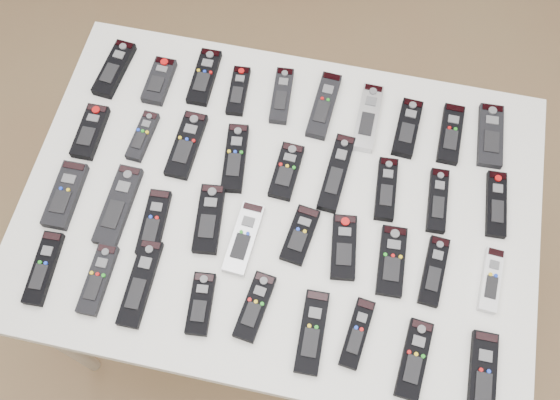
% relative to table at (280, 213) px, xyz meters
% --- Properties ---
extents(ground, '(4.00, 4.00, 0.00)m').
position_rel_table_xyz_m(ground, '(-0.00, -0.05, -0.72)').
color(ground, '#936C4B').
rests_on(ground, ground).
extents(table, '(1.25, 0.88, 0.78)m').
position_rel_table_xyz_m(table, '(0.00, 0.00, 0.00)').
color(table, white).
rests_on(table, ground).
extents(remote_0, '(0.07, 0.18, 0.02)m').
position_rel_table_xyz_m(remote_0, '(-0.52, 0.29, 0.07)').
color(remote_0, black).
rests_on(remote_0, table).
extents(remote_1, '(0.06, 0.14, 0.02)m').
position_rel_table_xyz_m(remote_1, '(-0.39, 0.28, 0.07)').
color(remote_1, black).
rests_on(remote_1, table).
extents(remote_2, '(0.06, 0.17, 0.02)m').
position_rel_table_xyz_m(remote_2, '(-0.27, 0.31, 0.07)').
color(remote_2, black).
rests_on(remote_2, table).
extents(remote_3, '(0.06, 0.15, 0.02)m').
position_rel_table_xyz_m(remote_3, '(-0.17, 0.29, 0.07)').
color(remote_3, black).
rests_on(remote_3, table).
extents(remote_4, '(0.06, 0.17, 0.02)m').
position_rel_table_xyz_m(remote_4, '(-0.06, 0.30, 0.07)').
color(remote_4, black).
rests_on(remote_4, table).
extents(remote_5, '(0.06, 0.20, 0.02)m').
position_rel_table_xyz_m(remote_5, '(0.05, 0.29, 0.07)').
color(remote_5, black).
rests_on(remote_5, table).
extents(remote_6, '(0.06, 0.19, 0.02)m').
position_rel_table_xyz_m(remote_6, '(0.17, 0.28, 0.07)').
color(remote_6, '#B7B7BC').
rests_on(remote_6, table).
extents(remote_7, '(0.06, 0.17, 0.02)m').
position_rel_table_xyz_m(remote_7, '(0.28, 0.27, 0.07)').
color(remote_7, black).
rests_on(remote_7, table).
extents(remote_8, '(0.06, 0.17, 0.02)m').
position_rel_table_xyz_m(remote_8, '(0.39, 0.28, 0.07)').
color(remote_8, black).
rests_on(remote_8, table).
extents(remote_9, '(0.07, 0.18, 0.02)m').
position_rel_table_xyz_m(remote_9, '(0.49, 0.29, 0.07)').
color(remote_9, black).
rests_on(remote_9, table).
extents(remote_10, '(0.06, 0.15, 0.02)m').
position_rel_table_xyz_m(remote_10, '(-0.51, 0.09, 0.07)').
color(remote_10, black).
rests_on(remote_10, table).
extents(remote_11, '(0.05, 0.14, 0.02)m').
position_rel_table_xyz_m(remote_11, '(-0.38, 0.11, 0.07)').
color(remote_11, black).
rests_on(remote_11, table).
extents(remote_12, '(0.07, 0.19, 0.02)m').
position_rel_table_xyz_m(remote_12, '(-0.26, 0.10, 0.07)').
color(remote_12, black).
rests_on(remote_12, table).
extents(remote_13, '(0.07, 0.19, 0.02)m').
position_rel_table_xyz_m(remote_13, '(-0.13, 0.09, 0.07)').
color(remote_13, black).
rests_on(remote_13, table).
extents(remote_14, '(0.06, 0.15, 0.02)m').
position_rel_table_xyz_m(remote_14, '(-0.00, 0.08, 0.07)').
color(remote_14, black).
rests_on(remote_14, table).
extents(remote_15, '(0.06, 0.21, 0.02)m').
position_rel_table_xyz_m(remote_15, '(0.12, 0.10, 0.07)').
color(remote_15, black).
rests_on(remote_15, table).
extents(remote_16, '(0.06, 0.17, 0.02)m').
position_rel_table_xyz_m(remote_16, '(0.25, 0.09, 0.07)').
color(remote_16, black).
rests_on(remote_16, table).
extents(remote_17, '(0.05, 0.17, 0.02)m').
position_rel_table_xyz_m(remote_17, '(0.37, 0.08, 0.07)').
color(remote_17, black).
rests_on(remote_17, table).
extents(remote_18, '(0.05, 0.17, 0.02)m').
position_rel_table_xyz_m(remote_18, '(0.51, 0.10, 0.07)').
color(remote_18, black).
rests_on(remote_18, table).
extents(remote_19, '(0.06, 0.17, 0.02)m').
position_rel_table_xyz_m(remote_19, '(-0.51, -0.09, 0.07)').
color(remote_19, black).
rests_on(remote_19, table).
extents(remote_20, '(0.06, 0.21, 0.02)m').
position_rel_table_xyz_m(remote_20, '(-0.38, -0.09, 0.07)').
color(remote_20, black).
rests_on(remote_20, table).
extents(remote_21, '(0.06, 0.17, 0.02)m').
position_rel_table_xyz_m(remote_21, '(-0.28, -0.12, 0.07)').
color(remote_21, black).
rests_on(remote_21, table).
extents(remote_22, '(0.08, 0.18, 0.02)m').
position_rel_table_xyz_m(remote_22, '(-0.16, -0.08, 0.07)').
color(remote_22, black).
rests_on(remote_22, table).
extents(remote_23, '(0.06, 0.18, 0.02)m').
position_rel_table_xyz_m(remote_23, '(-0.06, -0.11, 0.07)').
color(remote_23, '#B7B7BC').
rests_on(remote_23, table).
extents(remote_24, '(0.07, 0.15, 0.02)m').
position_rel_table_xyz_m(remote_24, '(0.06, -0.07, 0.07)').
color(remote_24, black).
rests_on(remote_24, table).
extents(remote_25, '(0.08, 0.16, 0.02)m').
position_rel_table_xyz_m(remote_25, '(0.17, -0.08, 0.07)').
color(remote_25, black).
rests_on(remote_25, table).
extents(remote_26, '(0.07, 0.17, 0.02)m').
position_rel_table_xyz_m(remote_26, '(0.29, -0.09, 0.07)').
color(remote_26, black).
rests_on(remote_26, table).
extents(remote_27, '(0.06, 0.17, 0.02)m').
position_rel_table_xyz_m(remote_27, '(0.38, -0.10, 0.07)').
color(remote_27, black).
rests_on(remote_27, table).
extents(remote_28, '(0.05, 0.16, 0.02)m').
position_rel_table_xyz_m(remote_28, '(0.51, -0.09, 0.07)').
color(remote_28, silver).
rests_on(remote_28, table).
extents(remote_29, '(0.06, 0.18, 0.02)m').
position_rel_table_xyz_m(remote_29, '(-0.50, -0.28, 0.07)').
color(remote_29, black).
rests_on(remote_29, table).
extents(remote_30, '(0.05, 0.17, 0.02)m').
position_rel_table_xyz_m(remote_30, '(-0.37, -0.28, 0.07)').
color(remote_30, black).
rests_on(remote_30, table).
extents(remote_31, '(0.05, 0.21, 0.02)m').
position_rel_table_xyz_m(remote_31, '(-0.27, -0.27, 0.07)').
color(remote_31, black).
rests_on(remote_31, table).
extents(remote_32, '(0.06, 0.15, 0.02)m').
position_rel_table_xyz_m(remote_32, '(-0.12, -0.28, 0.07)').
color(remote_32, black).
rests_on(remote_32, table).
extents(remote_33, '(0.07, 0.16, 0.02)m').
position_rel_table_xyz_m(remote_33, '(-0.00, -0.27, 0.07)').
color(remote_33, black).
rests_on(remote_33, table).
extents(remote_34, '(0.06, 0.19, 0.02)m').
position_rel_table_xyz_m(remote_34, '(0.14, -0.29, 0.07)').
color(remote_34, black).
rests_on(remote_34, table).
extents(remote_35, '(0.06, 0.16, 0.02)m').
position_rel_table_xyz_m(remote_35, '(0.23, -0.28, 0.07)').
color(remote_35, black).
rests_on(remote_35, table).
extents(remote_36, '(0.07, 0.18, 0.02)m').
position_rel_table_xyz_m(remote_36, '(0.36, -0.31, 0.07)').
color(remote_36, black).
rests_on(remote_36, table).
extents(remote_37, '(0.06, 0.19, 0.02)m').
position_rel_table_xyz_m(remote_37, '(0.51, -0.31, 0.07)').
color(remote_37, black).
rests_on(remote_37, table).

